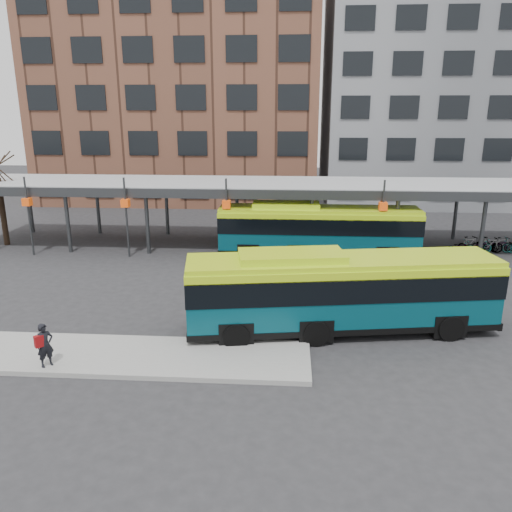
% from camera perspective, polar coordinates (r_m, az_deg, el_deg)
% --- Properties ---
extents(ground, '(120.00, 120.00, 0.00)m').
position_cam_1_polar(ground, '(20.67, 1.72, -8.15)').
color(ground, '#28282B').
rests_on(ground, ground).
extents(boarding_island, '(14.00, 3.00, 0.18)m').
position_cam_1_polar(boarding_island, '(18.96, -15.82, -10.88)').
color(boarding_island, gray).
rests_on(boarding_island, ground).
extents(canopy, '(40.00, 6.53, 4.80)m').
position_cam_1_polar(canopy, '(32.02, 2.58, 7.95)').
color(canopy, '#999B9E').
rests_on(canopy, ground).
extents(tree, '(1.64, 1.64, 5.60)m').
position_cam_1_polar(tree, '(36.53, -27.02, 4.88)').
color(tree, black).
rests_on(tree, ground).
extents(building_brick, '(26.00, 14.00, 22.00)m').
position_cam_1_polar(building_brick, '(51.97, -8.42, 18.84)').
color(building_brick, brown).
rests_on(building_brick, ground).
extents(building_grey, '(24.00, 14.00, 20.00)m').
position_cam_1_polar(building_grey, '(53.09, 21.63, 16.79)').
color(building_grey, slate).
rests_on(building_grey, ground).
extents(bus_front, '(12.39, 4.42, 3.35)m').
position_cam_1_polar(bus_front, '(19.99, 9.59, -3.86)').
color(bus_front, '#063F4B').
rests_on(bus_front, ground).
extents(bus_rear, '(11.90, 2.71, 3.28)m').
position_cam_1_polar(bus_rear, '(30.24, 7.05, 3.10)').
color(bus_rear, '#063F4B').
rests_on(bus_rear, ground).
extents(pedestrian, '(0.65, 0.66, 1.54)m').
position_cam_1_polar(pedestrian, '(18.49, -23.00, -9.34)').
color(pedestrian, black).
rests_on(pedestrian, boarding_island).
extents(bike_rack, '(6.32, 1.60, 1.07)m').
position_cam_1_polar(bike_rack, '(34.38, 25.49, 1.12)').
color(bike_rack, slate).
rests_on(bike_rack, ground).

